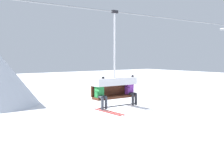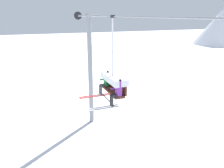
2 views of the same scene
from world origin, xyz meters
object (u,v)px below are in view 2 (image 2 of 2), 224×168
Objects in this scene: lift_tower_near at (90,69)px; skier_purple at (116,92)px; skier_green at (104,82)px; chairlift_chair at (114,80)px.

skier_purple is (7.67, -0.92, 0.72)m from lift_tower_near.
skier_purple is at bearing 0.00° from skier_green.
chairlift_chair is at bearing 15.09° from skier_green.
lift_tower_near reaches higher than chairlift_chair.
chairlift_chair is 0.88m from skier_green.
chairlift_chair is at bearing 165.03° from skier_purple.
lift_tower_near is at bearing 171.36° from skier_green.
lift_tower_near is at bearing 174.10° from chairlift_chair.
skier_green is at bearing 180.00° from skier_purple.
lift_tower_near is 2.26× the size of chairlift_chair.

